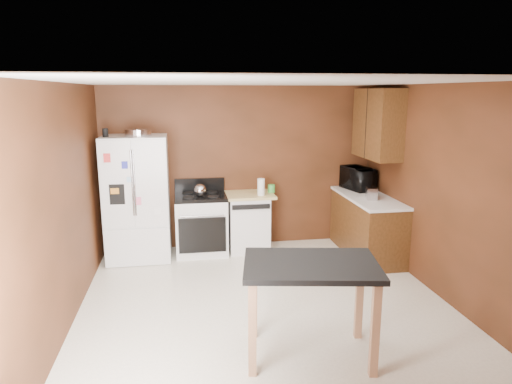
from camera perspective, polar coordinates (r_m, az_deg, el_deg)
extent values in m
plane|color=white|center=(5.39, 1.26, -14.07)|extent=(4.50, 4.50, 0.00)
plane|color=white|center=(4.82, 1.41, 13.57)|extent=(4.50, 4.50, 0.00)
plane|color=#5B2D18|center=(7.14, -2.00, 3.11)|extent=(4.20, 0.00, 4.20)
plane|color=#5B2D18|center=(2.88, 9.75, -11.31)|extent=(4.20, 0.00, 4.20)
plane|color=#5B2D18|center=(5.02, -22.94, -1.85)|extent=(0.00, 4.50, 4.50)
plane|color=#5B2D18|center=(5.72, 22.48, -0.16)|extent=(0.00, 4.50, 4.50)
cylinder|color=silver|center=(6.63, -14.53, 7.21)|extent=(0.37, 0.37, 0.09)
cylinder|color=black|center=(6.60, -18.32, 7.06)|extent=(0.08, 0.08, 0.12)
sphere|color=silver|center=(6.73, -7.02, 0.22)|extent=(0.18, 0.18, 0.18)
cylinder|color=white|center=(6.79, 0.63, 0.63)|extent=(0.12, 0.12, 0.25)
cylinder|color=green|center=(7.01, 1.94, 0.44)|extent=(0.13, 0.13, 0.12)
cube|color=silver|center=(6.73, 14.22, -0.13)|extent=(0.19, 0.26, 0.17)
imported|color=black|center=(7.34, 12.60, 1.56)|extent=(0.51, 0.65, 0.32)
cube|color=white|center=(6.81, -14.60, -0.74)|extent=(0.90, 0.75, 1.80)
cube|color=white|center=(6.41, -17.04, 0.86)|extent=(0.43, 0.02, 1.20)
cube|color=white|center=(6.36, -13.03, 1.01)|extent=(0.43, 0.02, 1.20)
cube|color=white|center=(6.61, -14.60, -6.73)|extent=(0.88, 0.02, 0.54)
cube|color=black|center=(6.43, -16.98, -0.29)|extent=(0.20, 0.01, 0.28)
cylinder|color=silver|center=(6.35, -15.21, 1.06)|extent=(0.02, 0.02, 0.90)
cylinder|color=silver|center=(6.35, -14.94, 1.07)|extent=(0.02, 0.02, 0.90)
cube|color=#ED3739|center=(6.34, -18.13, 4.07)|extent=(0.09, 0.00, 0.12)
cube|color=#2B31B9|center=(6.32, -16.10, 3.26)|extent=(0.08, 0.00, 0.10)
cube|color=orange|center=(6.40, -17.25, 0.11)|extent=(0.11, 0.00, 0.08)
cube|color=pink|center=(6.40, -14.50, -1.11)|extent=(0.08, 0.00, 0.11)
cube|color=white|center=(6.42, -12.21, -2.34)|extent=(0.09, 0.00, 0.10)
cube|color=#AADBFF|center=(6.35, -15.55, 1.50)|extent=(0.07, 0.00, 0.07)
cube|color=white|center=(6.95, -6.85, -4.20)|extent=(0.76, 0.65, 0.85)
cube|color=black|center=(6.84, -6.95, -0.58)|extent=(0.76, 0.65, 0.05)
cube|color=black|center=(7.10, -7.08, 0.92)|extent=(0.76, 0.06, 0.20)
cube|color=black|center=(6.65, -6.71, -5.39)|extent=(0.68, 0.02, 0.52)
cylinder|color=silver|center=(6.56, -6.77, -3.00)|extent=(0.62, 0.02, 0.02)
cylinder|color=black|center=(6.99, -8.49, -0.10)|extent=(0.17, 0.17, 0.02)
cylinder|color=black|center=(7.00, -5.54, 0.00)|extent=(0.17, 0.17, 0.02)
cylinder|color=black|center=(6.67, -8.44, -0.69)|extent=(0.17, 0.17, 0.02)
cylinder|color=black|center=(6.69, -5.36, -0.58)|extent=(0.17, 0.17, 0.02)
cube|color=white|center=(7.04, -0.99, -3.90)|extent=(0.60, 0.60, 0.85)
cube|color=black|center=(6.66, -0.61, -1.88)|extent=(0.56, 0.02, 0.07)
cube|color=tan|center=(6.93, -1.00, -0.37)|extent=(0.78, 0.62, 0.04)
cube|color=brown|center=(7.03, 13.67, -4.24)|extent=(0.60, 1.55, 0.86)
cube|color=white|center=(6.92, 13.86, -0.67)|extent=(0.63, 1.58, 0.04)
cube|color=brown|center=(6.91, 14.96, 8.24)|extent=(0.35, 1.05, 1.00)
cube|color=black|center=(6.84, 13.58, 8.27)|extent=(0.01, 0.01, 1.00)
cube|color=black|center=(4.16, 6.90, -9.08)|extent=(1.32, 0.99, 0.05)
cube|color=#A47250|center=(4.61, -0.29, -12.92)|extent=(0.08, 0.08, 0.86)
cube|color=#A47250|center=(4.71, 12.79, -12.68)|extent=(0.08, 0.08, 0.86)
cube|color=#A47250|center=(4.04, -0.46, -16.81)|extent=(0.08, 0.08, 0.86)
cube|color=#A47250|center=(4.15, 14.67, -16.37)|extent=(0.08, 0.08, 0.86)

